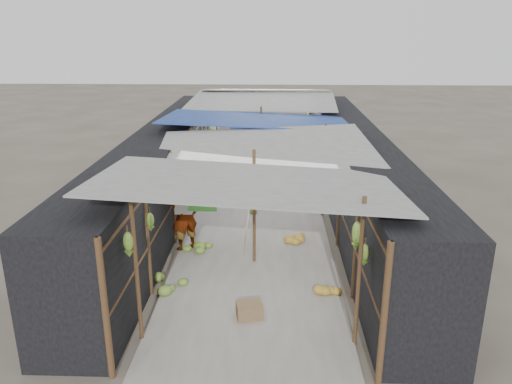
# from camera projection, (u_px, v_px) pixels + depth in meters

# --- Properties ---
(ground) EXTENTS (80.00, 80.00, 0.00)m
(ground) POSITION_uv_depth(u_px,v_px,m) (247.00, 341.00, 8.44)
(ground) COLOR #6B6356
(ground) RESTS_ON ground
(aisle_slab) EXTENTS (3.60, 16.00, 0.02)m
(aisle_slab) POSITION_uv_depth(u_px,v_px,m) (259.00, 208.00, 14.60)
(aisle_slab) COLOR #9E998E
(aisle_slab) RESTS_ON ground
(stall_left) EXTENTS (1.40, 15.00, 2.30)m
(stall_left) POSITION_uv_depth(u_px,v_px,m) (165.00, 170.00, 14.34)
(stall_left) COLOR black
(stall_left) RESTS_ON ground
(stall_right) EXTENTS (1.40, 15.00, 2.30)m
(stall_right) POSITION_uv_depth(u_px,v_px,m) (354.00, 172.00, 14.16)
(stall_right) COLOR black
(stall_right) RESTS_ON ground
(crate_near) EXTENTS (0.53, 0.45, 0.28)m
(crate_near) POSITION_uv_depth(u_px,v_px,m) (249.00, 311.00, 9.07)
(crate_near) COLOR brown
(crate_near) RESTS_ON ground
(crate_mid) EXTENTS (0.58, 0.51, 0.29)m
(crate_mid) POSITION_uv_depth(u_px,v_px,m) (269.00, 199.00, 14.94)
(crate_mid) COLOR brown
(crate_mid) RESTS_ON ground
(crate_back) EXTENTS (0.48, 0.45, 0.25)m
(crate_back) POSITION_uv_depth(u_px,v_px,m) (259.00, 186.00, 16.23)
(crate_back) COLOR brown
(crate_back) RESTS_ON ground
(black_basin) EXTENTS (0.53, 0.53, 0.16)m
(black_basin) POSITION_uv_depth(u_px,v_px,m) (310.00, 178.00, 17.24)
(black_basin) COLOR black
(black_basin) RESTS_ON ground
(vendor_elderly) EXTENTS (0.77, 0.73, 1.77)m
(vendor_elderly) POSITION_uv_depth(u_px,v_px,m) (184.00, 214.00, 11.66)
(vendor_elderly) COLOR white
(vendor_elderly) RESTS_ON ground
(shopper_blue) EXTENTS (0.90, 0.82, 1.49)m
(shopper_blue) POSITION_uv_depth(u_px,v_px,m) (236.00, 169.00, 15.93)
(shopper_blue) COLOR #203DA3
(shopper_blue) RESTS_ON ground
(vendor_seated) EXTENTS (0.38, 0.65, 0.99)m
(vendor_seated) POSITION_uv_depth(u_px,v_px,m) (286.00, 170.00, 16.71)
(vendor_seated) COLOR #4B4841
(vendor_seated) RESTS_ON ground
(market_canopy) EXTENTS (5.62, 15.20, 2.77)m
(market_canopy) POSITION_uv_depth(u_px,v_px,m) (260.00, 125.00, 14.17)
(market_canopy) COLOR brown
(market_canopy) RESTS_ON ground
(hanging_bananas) EXTENTS (3.96, 13.64, 0.77)m
(hanging_bananas) POSITION_uv_depth(u_px,v_px,m) (260.00, 150.00, 14.45)
(hanging_bananas) COLOR olive
(hanging_bananas) RESTS_ON ground
(floor_bananas) EXTENTS (3.74, 9.58, 0.35)m
(floor_bananas) POSITION_uv_depth(u_px,v_px,m) (259.00, 218.00, 13.40)
(floor_bananas) COLOR olive
(floor_bananas) RESTS_ON ground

